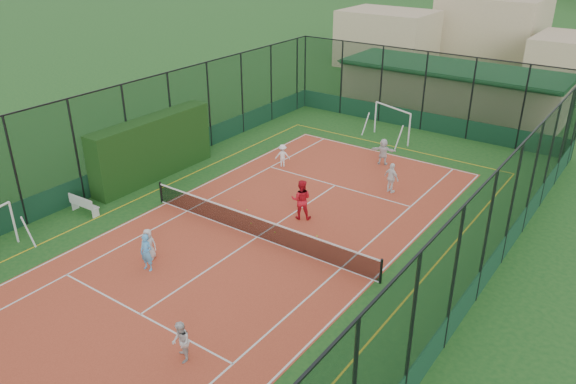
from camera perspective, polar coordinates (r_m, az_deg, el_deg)
name	(u,v)px	position (r m, az deg, el deg)	size (l,w,h in m)	color
ground	(257,237)	(23.86, -3.15, -4.62)	(300.00, 300.00, 0.00)	#1B4F1E
court_slab	(257,237)	(23.86, -3.16, -4.61)	(11.17, 23.97, 0.01)	#A63924
tennis_net	(257,226)	(23.60, -3.19, -3.50)	(11.67, 0.12, 1.06)	black
perimeter_fence	(256,184)	(22.71, -3.30, 0.85)	(18.12, 34.12, 5.00)	black
clubhouse	(451,89)	(41.51, 16.25, 10.03)	(15.20, 7.20, 3.15)	tan
hedge_left	(153,148)	(29.72, -13.59, 4.37)	(1.09, 7.29, 3.19)	black
white_bench	(84,204)	(27.21, -19.98, -1.16)	(1.61, 0.44, 0.90)	white
futsal_goal_far	(392,123)	(35.08, 10.49, 6.86)	(3.07, 0.89, 1.98)	white
child_near_left	(149,244)	(22.74, -13.99, -5.15)	(0.63, 0.41, 1.29)	silver
child_near_mid	(147,253)	(21.99, -14.18, -5.98)	(0.55, 0.36, 1.50)	#53ACED
child_near_right	(181,342)	(17.64, -10.82, -14.74)	(0.66, 0.52, 1.37)	silver
child_far_left	(283,155)	(30.51, -0.56, 3.73)	(0.81, 0.47, 1.25)	white
child_far_right	(392,178)	(27.89, 10.47, 1.42)	(0.89, 0.37, 1.53)	white
child_far_back	(383,152)	(31.20, 9.65, 4.07)	(1.36, 0.43, 1.47)	white
coach	(301,199)	(24.90, 1.35, -0.76)	(0.90, 0.70, 1.86)	red
tennis_balls	(266,221)	(25.04, -2.23, -2.92)	(4.95, 1.49, 0.07)	#CCE033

